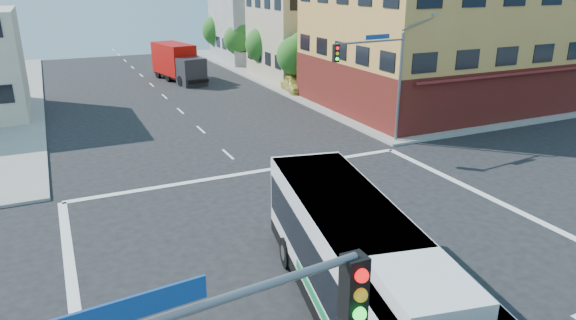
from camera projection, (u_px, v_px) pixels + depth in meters
name	position (u px, v px, depth m)	size (l,w,h in m)	color
ground	(334.00, 251.00, 20.14)	(120.00, 120.00, 0.00)	black
sidewalk_ne	(439.00, 64.00, 63.95)	(50.00, 50.00, 0.15)	gray
corner_building_ne	(436.00, 33.00, 41.92)	(18.10, 15.44, 14.00)	gold
building_east_near	(315.00, 35.00, 54.44)	(12.06, 10.06, 9.00)	tan
building_east_far	(265.00, 21.00, 66.24)	(12.06, 10.06, 10.00)	#ADADA8
signal_mast_ne	(380.00, 68.00, 31.17)	(7.91, 1.13, 8.07)	slate
street_tree_a	(297.00, 53.00, 47.55)	(3.60, 3.60, 5.53)	#352113
street_tree_b	(264.00, 42.00, 54.34)	(3.80, 3.80, 5.79)	#352113
street_tree_c	(239.00, 38.00, 61.27)	(3.40, 3.40, 5.29)	#352113
street_tree_d	(218.00, 29.00, 67.97)	(4.00, 4.00, 6.03)	#352113
transit_bus	(366.00, 278.00, 14.87)	(5.31, 13.49, 3.91)	black
box_truck	(178.00, 63.00, 53.22)	(4.01, 8.67, 3.76)	#242428
parked_car	(294.00, 84.00, 48.26)	(1.84, 4.57, 1.56)	#D5C751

